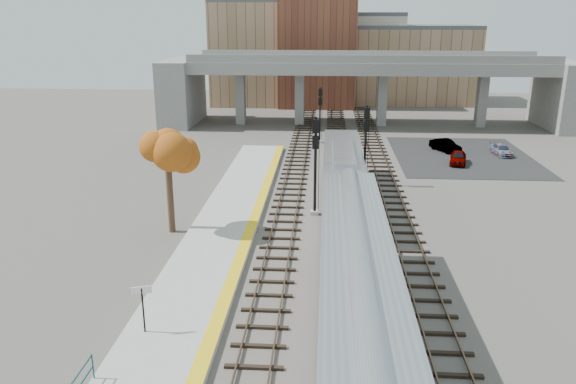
% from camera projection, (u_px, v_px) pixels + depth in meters
% --- Properties ---
extents(ground, '(160.00, 160.00, 0.00)m').
position_uv_depth(ground, '(330.00, 265.00, 33.25)').
color(ground, '#47423D').
rests_on(ground, ground).
extents(platform, '(4.50, 60.00, 0.35)m').
position_uv_depth(platform, '(209.00, 259.00, 33.67)').
color(platform, '#9E9E99').
rests_on(platform, ground).
extents(yellow_strip, '(0.70, 60.00, 0.01)m').
position_uv_depth(yellow_strip, '(240.00, 257.00, 33.49)').
color(yellow_strip, yellow).
rests_on(yellow_strip, platform).
extents(tracks, '(10.70, 95.00, 0.25)m').
position_uv_depth(tracks, '(341.00, 199.00, 45.06)').
color(tracks, black).
rests_on(tracks, ground).
extents(overpass, '(54.00, 12.00, 9.50)m').
position_uv_depth(overpass, '(367.00, 81.00, 73.99)').
color(overpass, slate).
rests_on(overpass, ground).
extents(buildings_far, '(43.00, 21.00, 20.60)m').
position_uv_depth(buildings_far, '(337.00, 54.00, 94.13)').
color(buildings_far, tan).
rests_on(buildings_far, ground).
extents(parking_lot, '(14.00, 18.00, 0.04)m').
position_uv_depth(parking_lot, '(462.00, 156.00, 58.97)').
color(parking_lot, black).
rests_on(parking_lot, ground).
extents(locomotive, '(3.02, 19.05, 4.10)m').
position_uv_depth(locomotive, '(343.00, 175.00, 43.73)').
color(locomotive, '#A8AAB2').
rests_on(locomotive, ground).
extents(coach, '(3.03, 25.00, 5.00)m').
position_uv_depth(coach, '(357.00, 317.00, 22.07)').
color(coach, '#A8AAB2').
rests_on(coach, ground).
extents(signal_mast_near, '(0.60, 0.64, 7.31)m').
position_uv_depth(signal_mast_near, '(315.00, 167.00, 40.55)').
color(signal_mast_near, '#9E9E99').
rests_on(signal_mast_near, ground).
extents(signal_mast_mid, '(0.60, 0.64, 6.95)m').
position_uv_depth(signal_mast_mid, '(365.00, 147.00, 47.81)').
color(signal_mast_mid, '#9E9E99').
rests_on(signal_mast_mid, ground).
extents(signal_mast_far, '(0.60, 0.64, 6.38)m').
position_uv_depth(signal_mast_far, '(320.00, 117.00, 64.22)').
color(signal_mast_far, '#9E9E99').
rests_on(signal_mast_far, ground).
extents(station_sign, '(0.87, 0.31, 2.27)m').
position_uv_depth(station_sign, '(142.00, 300.00, 25.13)').
color(station_sign, black).
rests_on(station_sign, platform).
extents(tree, '(3.60, 3.60, 7.13)m').
position_uv_depth(tree, '(168.00, 156.00, 36.84)').
color(tree, '#382619').
rests_on(tree, ground).
extents(car_a, '(2.37, 4.04, 1.29)m').
position_uv_depth(car_a, '(458.00, 158.00, 55.57)').
color(car_a, '#99999E').
rests_on(car_a, parking_lot).
extents(car_b, '(3.09, 4.19, 1.32)m').
position_uv_depth(car_b, '(445.00, 145.00, 60.65)').
color(car_b, '#99999E').
rests_on(car_b, parking_lot).
extents(car_c, '(1.77, 3.82, 1.08)m').
position_uv_depth(car_c, '(502.00, 150.00, 59.19)').
color(car_c, '#99999E').
rests_on(car_c, parking_lot).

